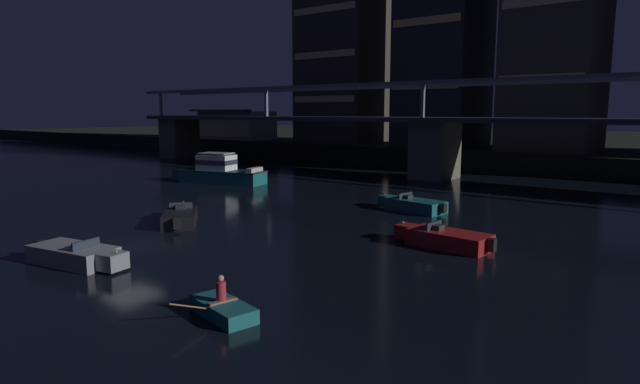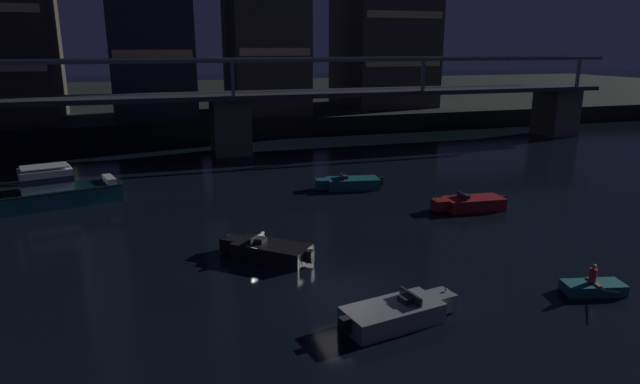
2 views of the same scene
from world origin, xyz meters
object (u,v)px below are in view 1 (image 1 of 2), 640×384
object	(u,v)px
waterfront_pavilion	(236,125)
speedboat_mid_center	(180,217)
speedboat_near_right	(77,255)
speedboat_near_center	(413,205)
river_bridge	(435,133)
cabin_cruiser_near_left	(219,172)
tower_west_low	(345,35)
dinghy_with_paddler	(223,308)
speedboat_mid_left	(445,239)

from	to	relation	value
waterfront_pavilion	speedboat_mid_center	world-z (taller)	waterfront_pavilion
speedboat_mid_center	speedboat_near_right	bearing A→B (deg)	-67.34
speedboat_near_center	speedboat_mid_center	world-z (taller)	same
river_bridge	speedboat_near_center	bearing A→B (deg)	-68.95
cabin_cruiser_near_left	speedboat_near_center	bearing A→B (deg)	-4.87
tower_west_low	waterfront_pavilion	bearing A→B (deg)	-161.86
waterfront_pavilion	speedboat_mid_center	bearing A→B (deg)	-47.10
dinghy_with_paddler	river_bridge	bearing A→B (deg)	105.54
river_bridge	speedboat_mid_center	world-z (taller)	river_bridge
speedboat_near_center	speedboat_near_right	distance (m)	20.82
river_bridge	speedboat_near_right	distance (m)	37.17
river_bridge	waterfront_pavilion	world-z (taller)	river_bridge
river_bridge	cabin_cruiser_near_left	xyz separation A→B (m)	(-14.37, -15.11, -3.38)
waterfront_pavilion	speedboat_mid_left	distance (m)	64.00
cabin_cruiser_near_left	speedboat_mid_left	xyz separation A→B (m)	(26.58, -9.33, -0.64)
river_bridge	speedboat_near_right	size ratio (longest dim) A/B	16.27
river_bridge	speedboat_mid_center	bearing A→B (deg)	-94.89
cabin_cruiser_near_left	speedboat_near_right	size ratio (longest dim) A/B	1.79
speedboat_mid_center	dinghy_with_paddler	bearing A→B (deg)	-32.97
tower_west_low	dinghy_with_paddler	bearing A→B (deg)	-58.54
cabin_cruiser_near_left	speedboat_near_right	xyz separation A→B (m)	(15.30, -21.84, -0.64)
river_bridge	cabin_cruiser_near_left	bearing A→B (deg)	-133.57
speedboat_near_center	tower_west_low	bearing A→B (deg)	130.71
tower_west_low	cabin_cruiser_near_left	world-z (taller)	tower_west_low
tower_west_low	speedboat_mid_left	size ratio (longest dim) A/B	5.96
river_bridge	speedboat_mid_left	size ratio (longest dim) A/B	16.27
tower_west_low	waterfront_pavilion	xyz separation A→B (m)	(-17.19, -5.63, -13.20)
speedboat_near_center	dinghy_with_paddler	distance (m)	20.58
tower_west_low	dinghy_with_paddler	world-z (taller)	tower_west_low
speedboat_near_right	speedboat_mid_center	xyz separation A→B (m)	(-3.39, 8.13, 0.00)
speedboat_mid_center	dinghy_with_paddler	distance (m)	15.24
waterfront_pavilion	dinghy_with_paddler	size ratio (longest dim) A/B	4.46
speedboat_near_center	dinghy_with_paddler	size ratio (longest dim) A/B	1.88
speedboat_mid_left	dinghy_with_paddler	bearing A→B (deg)	-98.47
speedboat_mid_left	tower_west_low	bearing A→B (deg)	130.08
river_bridge	speedboat_mid_center	xyz separation A→B (m)	(-2.46, -28.82, -4.02)
tower_west_low	speedboat_mid_left	world-z (taller)	tower_west_low
waterfront_pavilion	dinghy_with_paddler	bearing A→B (deg)	-44.08
waterfront_pavilion	speedboat_near_center	distance (m)	55.11
tower_west_low	speedboat_mid_center	world-z (taller)	tower_west_low
speedboat_near_right	speedboat_mid_left	distance (m)	16.84
speedboat_near_center	speedboat_mid_center	xyz separation A→B (m)	(-8.96, -11.93, 0.00)
speedboat_mid_left	speedboat_mid_center	world-z (taller)	same
tower_west_low	speedboat_near_center	distance (m)	48.57
waterfront_pavilion	speedboat_mid_center	distance (m)	55.75
speedboat_mid_left	cabin_cruiser_near_left	bearing A→B (deg)	160.66
speedboat_near_center	speedboat_near_right	size ratio (longest dim) A/B	1.00
speedboat_mid_left	speedboat_near_center	bearing A→B (deg)	127.09
tower_west_low	speedboat_mid_center	bearing A→B (deg)	-65.98
speedboat_mid_left	dinghy_with_paddler	xyz separation A→B (m)	(-1.89, -12.67, -0.14)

